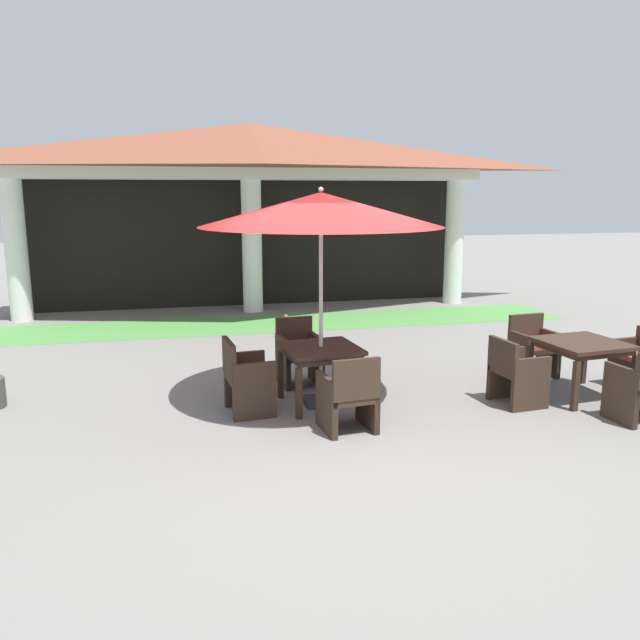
{
  "coord_description": "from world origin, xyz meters",
  "views": [
    {
      "loc": [
        -1.71,
        -6.1,
        2.62
      ],
      "look_at": [
        0.11,
        1.73,
        1.0
      ],
      "focal_mm": 35.63,
      "sensor_mm": 36.0,
      "label": 1
    }
  ],
  "objects_px": {
    "patio_chair_near_foreground_east": "(640,361)",
    "patio_chair_near_foreground_south": "(640,387)",
    "patio_chair_mid_left_west": "(246,378)",
    "patio_chair_mid_left_south": "(349,396)",
    "patio_table_near_foreground": "(582,348)",
    "patio_chair_near_foreground_west": "(516,372)",
    "terracotta_urn": "(286,328)",
    "patio_chair_near_foreground_north": "(532,348)",
    "patio_table_mid_left": "(321,355)",
    "patio_chair_mid_left_north": "(299,354)",
    "patio_umbrella_mid_left": "(321,210)"
  },
  "relations": [
    {
      "from": "patio_umbrella_mid_left",
      "to": "patio_table_mid_left",
      "type": "bearing_deg",
      "value": -88.66
    },
    {
      "from": "patio_table_near_foreground",
      "to": "terracotta_urn",
      "type": "distance_m",
      "value": 5.29
    },
    {
      "from": "patio_chair_near_foreground_west",
      "to": "patio_umbrella_mid_left",
      "type": "height_order",
      "value": "patio_umbrella_mid_left"
    },
    {
      "from": "patio_chair_near_foreground_north",
      "to": "patio_table_mid_left",
      "type": "xyz_separation_m",
      "value": [
        -3.26,
        -0.53,
        0.23
      ]
    },
    {
      "from": "patio_umbrella_mid_left",
      "to": "patio_chair_mid_left_west",
      "type": "xyz_separation_m",
      "value": [
        -0.94,
        -0.09,
        -1.98
      ]
    },
    {
      "from": "patio_chair_near_foreground_south",
      "to": "terracotta_urn",
      "type": "distance_m",
      "value": 6.15
    },
    {
      "from": "patio_chair_near_foreground_west",
      "to": "patio_umbrella_mid_left",
      "type": "bearing_deg",
      "value": -108.61
    },
    {
      "from": "patio_umbrella_mid_left",
      "to": "patio_chair_mid_left_west",
      "type": "relative_size",
      "value": 3.23
    },
    {
      "from": "patio_table_near_foreground",
      "to": "patio_chair_near_foreground_east",
      "type": "distance_m",
      "value": 1.01
    },
    {
      "from": "patio_table_near_foreground",
      "to": "patio_chair_near_foreground_east",
      "type": "xyz_separation_m",
      "value": [
        0.98,
        0.1,
        -0.25
      ]
    },
    {
      "from": "patio_chair_near_foreground_north",
      "to": "patio_chair_near_foreground_west",
      "type": "bearing_deg",
      "value": 45.08
    },
    {
      "from": "patio_chair_near_foreground_north",
      "to": "patio_table_near_foreground",
      "type": "bearing_deg",
      "value": 90.0
    },
    {
      "from": "patio_chair_mid_left_west",
      "to": "patio_chair_mid_left_north",
      "type": "relative_size",
      "value": 1.01
    },
    {
      "from": "patio_chair_near_foreground_north",
      "to": "patio_umbrella_mid_left",
      "type": "xyz_separation_m",
      "value": [
        -3.26,
        -0.53,
        1.99
      ]
    },
    {
      "from": "patio_chair_near_foreground_west",
      "to": "patio_chair_near_foreground_north",
      "type": "bearing_deg",
      "value": 135.08
    },
    {
      "from": "patio_chair_mid_left_west",
      "to": "terracotta_urn",
      "type": "relative_size",
      "value": 2.13
    },
    {
      "from": "patio_table_mid_left",
      "to": "patio_chair_mid_left_west",
      "type": "height_order",
      "value": "patio_chair_mid_left_west"
    },
    {
      "from": "patio_chair_near_foreground_north",
      "to": "patio_chair_mid_left_south",
      "type": "relative_size",
      "value": 1.0
    },
    {
      "from": "patio_table_near_foreground",
      "to": "patio_table_mid_left",
      "type": "height_order",
      "value": "patio_table_mid_left"
    },
    {
      "from": "patio_chair_near_foreground_east",
      "to": "patio_table_mid_left",
      "type": "xyz_separation_m",
      "value": [
        -4.33,
        0.36,
        0.25
      ]
    },
    {
      "from": "terracotta_urn",
      "to": "patio_chair_mid_left_north",
      "type": "bearing_deg",
      "value": -96.49
    },
    {
      "from": "patio_umbrella_mid_left",
      "to": "patio_chair_mid_left_north",
      "type": "xyz_separation_m",
      "value": [
        -0.09,
        0.94,
        -1.99
      ]
    },
    {
      "from": "patio_chair_near_foreground_south",
      "to": "patio_chair_mid_left_north",
      "type": "height_order",
      "value": "patio_chair_mid_left_north"
    },
    {
      "from": "patio_chair_near_foreground_north",
      "to": "patio_umbrella_mid_left",
      "type": "height_order",
      "value": "patio_umbrella_mid_left"
    },
    {
      "from": "patio_chair_near_foreground_west",
      "to": "patio_chair_near_foreground_north",
      "type": "height_order",
      "value": "patio_chair_near_foreground_north"
    },
    {
      "from": "patio_chair_mid_left_west",
      "to": "patio_chair_mid_left_south",
      "type": "bearing_deg",
      "value": 44.95
    },
    {
      "from": "patio_chair_near_foreground_west",
      "to": "patio_chair_mid_left_south",
      "type": "distance_m",
      "value": 2.31
    },
    {
      "from": "patio_chair_near_foreground_west",
      "to": "patio_chair_mid_left_west",
      "type": "relative_size",
      "value": 0.94
    },
    {
      "from": "patio_chair_near_foreground_south",
      "to": "patio_chair_near_foreground_west",
      "type": "bearing_deg",
      "value": 134.94
    },
    {
      "from": "patio_chair_near_foreground_east",
      "to": "patio_chair_mid_left_south",
      "type": "height_order",
      "value": "patio_chair_mid_left_south"
    },
    {
      "from": "patio_table_mid_left",
      "to": "patio_chair_mid_left_north",
      "type": "distance_m",
      "value": 0.98
    },
    {
      "from": "patio_chair_near_foreground_east",
      "to": "patio_chair_mid_left_south",
      "type": "distance_m",
      "value": 4.27
    },
    {
      "from": "patio_chair_near_foreground_north",
      "to": "patio_table_mid_left",
      "type": "bearing_deg",
      "value": 3.59
    },
    {
      "from": "patio_table_near_foreground",
      "to": "patio_chair_mid_left_south",
      "type": "height_order",
      "value": "patio_chair_mid_left_south"
    },
    {
      "from": "patio_table_near_foreground",
      "to": "terracotta_urn",
      "type": "xyz_separation_m",
      "value": [
        -3.12,
        4.25,
        -0.46
      ]
    },
    {
      "from": "terracotta_urn",
      "to": "patio_chair_mid_left_south",
      "type": "bearing_deg",
      "value": -91.66
    },
    {
      "from": "patio_table_near_foreground",
      "to": "patio_chair_mid_left_south",
      "type": "distance_m",
      "value": 3.3
    },
    {
      "from": "patio_table_near_foreground",
      "to": "patio_chair_near_foreground_north",
      "type": "bearing_deg",
      "value": 95.58
    },
    {
      "from": "patio_chair_mid_left_north",
      "to": "terracotta_urn",
      "type": "bearing_deg",
      "value": -102.15
    },
    {
      "from": "patio_chair_near_foreground_east",
      "to": "patio_chair_near_foreground_north",
      "type": "xyz_separation_m",
      "value": [
        -1.07,
        0.88,
        0.02
      ]
    },
    {
      "from": "patio_table_near_foreground",
      "to": "patio_chair_near_foreground_west",
      "type": "distance_m",
      "value": 1.01
    },
    {
      "from": "patio_table_near_foreground",
      "to": "patio_chair_mid_left_north",
      "type": "xyz_separation_m",
      "value": [
        -3.45,
        1.4,
        -0.23
      ]
    },
    {
      "from": "patio_chair_near_foreground_east",
      "to": "patio_chair_near_foreground_south",
      "type": "bearing_deg",
      "value": 135.08
    },
    {
      "from": "patio_table_near_foreground",
      "to": "terracotta_urn",
      "type": "height_order",
      "value": "patio_table_near_foreground"
    },
    {
      "from": "patio_table_near_foreground",
      "to": "patio_chair_mid_left_north",
      "type": "bearing_deg",
      "value": 157.91
    },
    {
      "from": "patio_table_near_foreground",
      "to": "patio_chair_mid_left_south",
      "type": "relative_size",
      "value": 1.2
    },
    {
      "from": "patio_table_mid_left",
      "to": "patio_chair_mid_left_north",
      "type": "xyz_separation_m",
      "value": [
        -0.09,
        0.94,
        -0.23
      ]
    },
    {
      "from": "patio_chair_near_foreground_north",
      "to": "patio_chair_mid_left_west",
      "type": "bearing_deg",
      "value": 2.81
    },
    {
      "from": "patio_table_mid_left",
      "to": "patio_chair_mid_left_south",
      "type": "xyz_separation_m",
      "value": [
        0.09,
        -0.95,
        -0.24
      ]
    },
    {
      "from": "terracotta_urn",
      "to": "patio_table_mid_left",
      "type": "bearing_deg",
      "value": -93.49
    }
  ]
}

